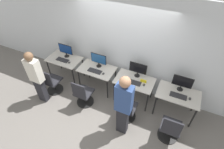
{
  "coord_description": "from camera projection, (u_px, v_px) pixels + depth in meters",
  "views": [
    {
      "loc": [
        1.43,
        -2.95,
        3.9
      ],
      "look_at": [
        0.0,
        0.13,
        0.88
      ],
      "focal_mm": 28.0,
      "sensor_mm": 36.0,
      "label": 1
    }
  ],
  "objects": [
    {
      "name": "monitor_far_right",
      "position": [
        182.0,
        82.0,
        4.19
      ],
      "size": [
        0.47,
        0.15,
        0.42
      ],
      "color": "black",
      "rests_on": "desk_far_right"
    },
    {
      "name": "mouse_right",
      "position": [
        144.0,
        85.0,
        4.45
      ],
      "size": [
        0.06,
        0.09,
        0.03
      ],
      "color": "#333333",
      "rests_on": "desk_right"
    },
    {
      "name": "monitor_far_left",
      "position": [
        66.0,
        50.0,
        5.25
      ],
      "size": [
        0.47,
        0.15,
        0.42
      ],
      "color": "black",
      "rests_on": "desk_far_left"
    },
    {
      "name": "mouse_far_left",
      "position": [
        69.0,
        63.0,
        5.14
      ],
      "size": [
        0.06,
        0.09,
        0.03
      ],
      "color": "#333333",
      "rests_on": "desk_far_left"
    },
    {
      "name": "keyboard_far_right",
      "position": [
        178.0,
        96.0,
        4.18
      ],
      "size": [
        0.4,
        0.16,
        0.02
      ],
      "color": "#262628",
      "rests_on": "desk_far_right"
    },
    {
      "name": "keyboard_left",
      "position": [
        95.0,
        71.0,
        4.87
      ],
      "size": [
        0.4,
        0.16,
        0.02
      ],
      "color": "#262628",
      "rests_on": "desk_left"
    },
    {
      "name": "office_chair_left",
      "position": [
        83.0,
        95.0,
        4.72
      ],
      "size": [
        0.48,
        0.48,
        0.87
      ],
      "color": "black",
      "rests_on": "ground_plane"
    },
    {
      "name": "wall_back",
      "position": [
        122.0,
        45.0,
        4.63
      ],
      "size": [
        12.0,
        0.05,
        2.8
      ],
      "color": "silver",
      "rests_on": "ground_plane"
    },
    {
      "name": "person_far_left",
      "position": [
        36.0,
        76.0,
        4.48
      ],
      "size": [
        0.36,
        0.21,
        1.62
      ],
      "color": "#232328",
      "rests_on": "ground_plane"
    },
    {
      "name": "mouse_left",
      "position": [
        103.0,
        74.0,
        4.77
      ],
      "size": [
        0.06,
        0.09,
        0.03
      ],
      "color": "#333333",
      "rests_on": "desk_left"
    },
    {
      "name": "office_chair_far_left",
      "position": [
        52.0,
        83.0,
        5.07
      ],
      "size": [
        0.48,
        0.48,
        0.87
      ],
      "color": "black",
      "rests_on": "ground_plane"
    },
    {
      "name": "office_chair_far_right",
      "position": [
        170.0,
        129.0,
        3.94
      ],
      "size": [
        0.48,
        0.48,
        0.87
      ],
      "color": "black",
      "rests_on": "ground_plane"
    },
    {
      "name": "ground_plane",
      "position": [
        110.0,
        100.0,
        5.04
      ],
      "size": [
        20.0,
        20.0,
        0.0
      ],
      "primitive_type": "plane",
      "color": "slate"
    },
    {
      "name": "desk_left",
      "position": [
        97.0,
        71.0,
        5.01
      ],
      "size": [
        1.03,
        0.65,
        0.73
      ],
      "color": "#BCB7AD",
      "rests_on": "ground_plane"
    },
    {
      "name": "monitor_right",
      "position": [
        138.0,
        69.0,
        4.58
      ],
      "size": [
        0.47,
        0.15,
        0.42
      ],
      "color": "black",
      "rests_on": "desk_right"
    },
    {
      "name": "mouse_far_right",
      "position": [
        190.0,
        99.0,
        4.1
      ],
      "size": [
        0.06,
        0.09,
        0.03
      ],
      "color": "#333333",
      "rests_on": "desk_far_right"
    },
    {
      "name": "monitor_left",
      "position": [
        99.0,
        59.0,
        4.89
      ],
      "size": [
        0.47,
        0.15,
        0.42
      ],
      "color": "black",
      "rests_on": "desk_left"
    },
    {
      "name": "desk_far_right",
      "position": [
        178.0,
        96.0,
        4.3
      ],
      "size": [
        1.03,
        0.65,
        0.73
      ],
      "color": "#BCB7AD",
      "rests_on": "ground_plane"
    },
    {
      "name": "desk_far_left",
      "position": [
        65.0,
        61.0,
        5.37
      ],
      "size": [
        1.03,
        0.65,
        0.73
      ],
      "color": "#BCB7AD",
      "rests_on": "ground_plane"
    },
    {
      "name": "placard_right",
      "position": [
        143.0,
        81.0,
        4.52
      ],
      "size": [
        0.16,
        0.03,
        0.08
      ],
      "color": "yellow",
      "rests_on": "desk_right"
    },
    {
      "name": "keyboard_right",
      "position": [
        133.0,
        82.0,
        4.53
      ],
      "size": [
        0.4,
        0.16,
        0.02
      ],
      "color": "#262628",
      "rests_on": "desk_right"
    },
    {
      "name": "keyboard_far_left",
      "position": [
        62.0,
        60.0,
        5.25
      ],
      "size": [
        0.4,
        0.16,
        0.02
      ],
      "color": "#262628",
      "rests_on": "desk_far_left"
    },
    {
      "name": "office_chair_right",
      "position": [
        126.0,
        109.0,
        4.35
      ],
      "size": [
        0.48,
        0.48,
        0.87
      ],
      "color": "black",
      "rests_on": "ground_plane"
    },
    {
      "name": "person_right",
      "position": [
        123.0,
        105.0,
        3.68
      ],
      "size": [
        0.36,
        0.23,
        1.75
      ],
      "color": "#232328",
      "rests_on": "ground_plane"
    },
    {
      "name": "desk_right",
      "position": [
        134.0,
        83.0,
        4.66
      ],
      "size": [
        1.03,
        0.65,
        0.73
      ],
      "color": "#BCB7AD",
      "rests_on": "ground_plane"
    }
  ]
}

